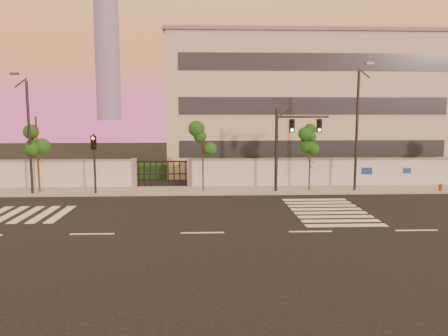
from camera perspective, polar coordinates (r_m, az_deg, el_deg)
The scene contains 15 objects.
ground at distance 20.22m, azimuth -2.84°, elevation -8.46°, with size 120.00×120.00×0.00m, color black.
sidewalk at distance 30.45m, azimuth -2.68°, elevation -2.95°, with size 60.00×3.00×0.15m, color gray.
perimeter_wall at distance 31.77m, azimuth -2.49°, elevation -0.70°, with size 60.00×0.36×2.20m.
hedge_row at distance 34.53m, azimuth -0.72°, elevation -0.47°, with size 41.00×4.25×1.80m.
institutional_building at distance 42.38m, azimuth 9.74°, elevation 8.10°, with size 24.40×12.40×12.25m.
distant_skyscraper at distance 311.64m, azimuth -15.11°, elevation 17.51°, with size 16.00×16.00×118.00m.
road_markings at distance 23.92m, azimuth -6.57°, elevation -5.99°, with size 57.00×7.62×0.02m.
street_tree_c at distance 31.67m, azimuth -23.21°, elevation 3.72°, with size 1.55×1.24×5.22m.
street_tree_d at distance 29.68m, azimuth -2.74°, elevation 3.26°, with size 1.39×1.11×4.62m.
street_tree_e at distance 30.38m, azimuth 11.22°, elevation 3.22°, with size 1.38×1.10×4.62m.
traffic_signal_main at distance 29.78m, azimuth 8.25°, elevation 3.65°, with size 3.63×0.42×5.74m.
traffic_signal_secondary at distance 29.85m, azimuth -16.59°, elevation 1.41°, with size 0.32×0.32×4.07m.
streetlight_west at distance 31.06m, azimuth -24.22°, elevation 4.37°, with size 0.47×1.89×7.86m.
streetlight_east at distance 30.88m, azimuth 17.09°, elevation 5.42°, with size 0.51×2.07×8.60m.
fire_hydrant at distance 33.28m, azimuth 26.40°, elevation -2.39°, with size 0.25×0.25×0.66m.
Camera 1 is at (0.19, -19.46, 5.49)m, focal length 35.00 mm.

